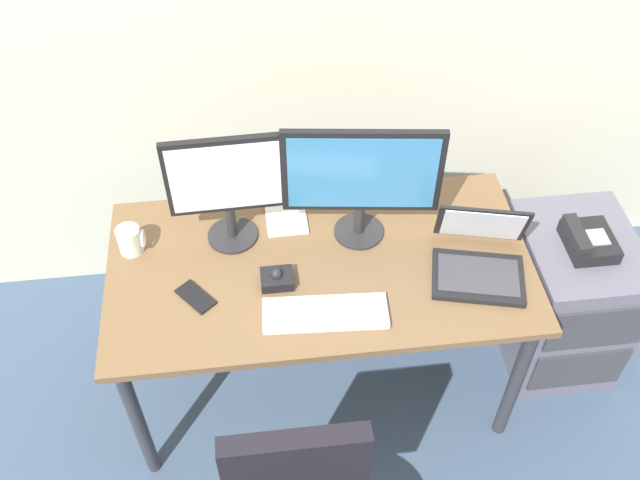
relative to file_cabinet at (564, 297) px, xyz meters
name	(u,v)px	position (x,y,z in m)	size (l,w,h in m)	color
ground_plane	(320,376)	(-1.01, -0.05, -0.33)	(8.00, 8.00, 0.00)	#3A4C65
desk	(320,277)	(-1.01, -0.05, 0.33)	(1.48, 0.77, 0.73)	brown
file_cabinet	(564,297)	(0.00, 0.00, 0.00)	(0.42, 0.53, 0.65)	#5B5767
desk_phone	(588,240)	(-0.01, -0.02, 0.36)	(0.17, 0.20, 0.09)	black
monitor_main	(362,177)	(-0.85, 0.08, 0.67)	(0.54, 0.18, 0.47)	#262628
monitor_side	(226,184)	(-1.30, 0.12, 0.66)	(0.40, 0.18, 0.45)	#262628
keyboard	(325,313)	(-1.02, -0.28, 0.42)	(0.42, 0.16, 0.03)	silver
laptop	(479,257)	(-0.46, -0.13, 0.46)	(0.37, 0.37, 0.23)	black
trackball_mouse	(277,278)	(-1.16, -0.12, 0.43)	(0.11, 0.09, 0.07)	black
coffee_mug	(131,240)	(-1.66, 0.09, 0.45)	(0.09, 0.08, 0.10)	silver
paper_notepad	(286,214)	(-1.10, 0.20, 0.41)	(0.15, 0.21, 0.01)	white
cell_phone	(196,297)	(-1.44, -0.15, 0.41)	(0.07, 0.14, 0.01)	black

